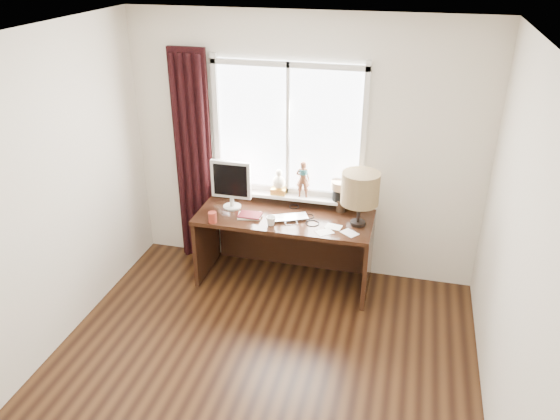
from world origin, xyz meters
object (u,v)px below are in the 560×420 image
(laptop, at_px, (289,218))
(desk, at_px, (287,233))
(red_cup, at_px, (213,217))
(table_lamp, at_px, (360,189))
(mug, at_px, (271,221))
(monitor, at_px, (231,182))

(laptop, xyz_separation_m, desk, (-0.06, 0.16, -0.26))
(desk, bearing_deg, red_cup, -147.60)
(laptop, bearing_deg, desk, 85.24)
(laptop, height_order, desk, laptop)
(red_cup, relative_size, table_lamp, 0.20)
(laptop, bearing_deg, table_lamp, -19.92)
(laptop, distance_m, mug, 0.21)
(red_cup, xyz_separation_m, desk, (0.63, 0.40, -0.30))
(mug, distance_m, monitor, 0.59)
(monitor, bearing_deg, red_cup, -101.86)
(mug, xyz_separation_m, red_cup, (-0.55, -0.08, 0.01))
(mug, xyz_separation_m, table_lamp, (0.79, 0.21, 0.32))
(desk, bearing_deg, table_lamp, -8.24)
(mug, distance_m, table_lamp, 0.87)
(desk, relative_size, monitor, 3.47)
(laptop, relative_size, monitor, 0.75)
(red_cup, bearing_deg, desk, 32.40)
(laptop, xyz_separation_m, mug, (-0.14, -0.16, 0.03))
(red_cup, xyz_separation_m, monitor, (0.07, 0.35, 0.23))
(red_cup, distance_m, table_lamp, 1.40)
(laptop, xyz_separation_m, monitor, (-0.61, 0.11, 0.26))
(laptop, relative_size, mug, 3.92)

